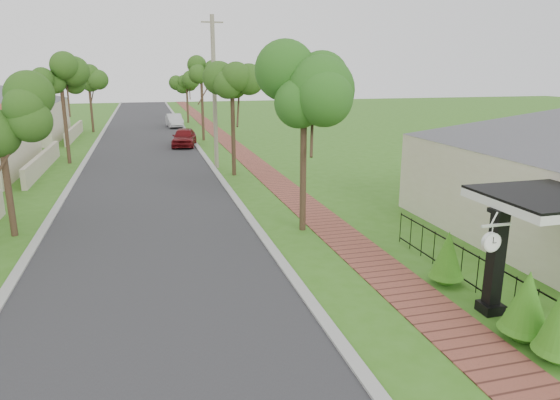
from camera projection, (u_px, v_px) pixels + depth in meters
name	position (u px, v px, depth m)	size (l,w,h in m)	color
ground	(291.00, 317.00, 11.45)	(160.00, 160.00, 0.00)	#366D1A
road	(147.00, 166.00, 29.38)	(7.00, 120.00, 0.02)	#28282B
kerb_right	(209.00, 163.00, 30.29)	(0.30, 120.00, 0.10)	#9E9E99
kerb_left	(81.00, 169.00, 28.46)	(0.30, 120.00, 0.10)	#9E9E99
sidewalk	(251.00, 161.00, 30.95)	(1.50, 120.00, 0.03)	brown
porch_post	(495.00, 268.00, 11.38)	(0.48, 0.48, 2.52)	black
picket_fence	(478.00, 273.00, 12.55)	(0.03, 8.02, 1.00)	black
street_trees	(143.00, 84.00, 34.64)	(10.70, 37.65, 5.89)	#382619
hedge_row	(511.00, 296.00, 10.76)	(0.92, 4.59, 1.78)	#155F13
parked_car_red	(184.00, 137.00, 36.52)	(1.58, 3.92, 1.33)	maroon
parked_car_white	(174.00, 121.00, 48.64)	(1.34, 3.85, 1.27)	silver
near_tree	(304.00, 93.00, 16.46)	(2.31, 2.31, 5.93)	#382619
utility_pole	(214.00, 93.00, 27.72)	(1.20, 0.24, 8.36)	gray
station_clock	(491.00, 241.00, 10.67)	(0.73, 0.13, 0.62)	white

